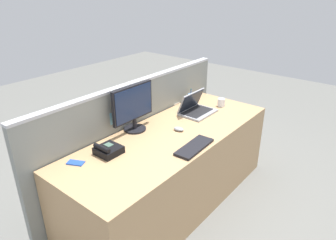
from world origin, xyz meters
TOP-DOWN VIEW (x-y plane):
  - ground_plane at (0.00, 0.00)m, footprint 10.00×10.00m
  - desk at (0.00, 0.00)m, footprint 2.20×0.80m
  - cubicle_divider at (0.00, 0.44)m, footprint 2.41×0.08m
  - desktop_monitor at (-0.15, 0.33)m, footprint 0.47×0.20m
  - laptop at (0.53, 0.11)m, footprint 0.36×0.27m
  - desk_phone at (-0.59, 0.18)m, footprint 0.18×0.18m
  - keyboard_main at (-0.09, -0.30)m, footprint 0.40×0.17m
  - computer_mouse_right_hand at (0.09, -0.01)m, footprint 0.07×0.11m
  - pen_cup at (0.72, 0.30)m, footprint 0.08×0.08m
  - cell_phone_blue_case at (-0.84, 0.26)m, footprint 0.11×0.14m
  - coffee_mug at (0.86, -0.00)m, footprint 0.12×0.08m

SIDE VIEW (x-z plane):
  - ground_plane at x=0.00m, z-range 0.00..0.00m
  - desk at x=0.00m, z-range 0.00..0.74m
  - cubicle_divider at x=0.00m, z-range 0.00..1.15m
  - cell_phone_blue_case at x=-0.84m, z-range 0.74..0.75m
  - keyboard_main at x=-0.09m, z-range 0.74..0.76m
  - computer_mouse_right_hand at x=0.09m, z-range 0.74..0.77m
  - desk_phone at x=-0.59m, z-range 0.73..0.82m
  - coffee_mug at x=0.86m, z-range 0.74..0.83m
  - laptop at x=0.53m, z-range 0.68..0.90m
  - pen_cup at x=0.72m, z-range 0.71..0.88m
  - desktop_monitor at x=-0.15m, z-range 0.76..1.18m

